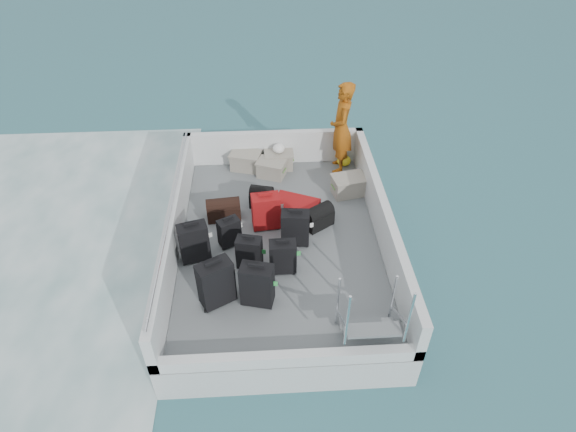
% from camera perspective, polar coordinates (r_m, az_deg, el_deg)
% --- Properties ---
extents(ground, '(160.00, 160.00, 0.00)m').
position_cam_1_polar(ground, '(8.65, -0.95, -5.80)').
color(ground, '#194F59').
rests_on(ground, ground).
extents(wake_foam, '(10.00, 10.00, 0.00)m').
position_cam_1_polar(wake_foam, '(9.79, -30.47, -6.17)').
color(wake_foam, white).
rests_on(wake_foam, ground).
extents(ferry_hull, '(3.60, 5.00, 0.60)m').
position_cam_1_polar(ferry_hull, '(8.44, -0.98, -4.37)').
color(ferry_hull, silver).
rests_on(ferry_hull, ground).
extents(deck, '(3.30, 4.70, 0.02)m').
position_cam_1_polar(deck, '(8.23, -1.00, -2.81)').
color(deck, slate).
rests_on(deck, ferry_hull).
extents(deck_fittings, '(3.60, 5.00, 0.90)m').
position_cam_1_polar(deck_fittings, '(7.75, 1.64, -2.22)').
color(deck_fittings, silver).
rests_on(deck_fittings, deck).
extents(suitcase_0, '(0.57, 0.49, 0.77)m').
position_cam_1_polar(suitcase_0, '(7.06, -8.51, -7.93)').
color(suitcase_0, black).
rests_on(suitcase_0, deck).
extents(suitcase_1, '(0.52, 0.38, 0.69)m').
position_cam_1_polar(suitcase_1, '(7.79, -11.07, -3.12)').
color(suitcase_1, black).
rests_on(suitcase_1, deck).
extents(suitcase_2, '(0.41, 0.36, 0.52)m').
position_cam_1_polar(suitcase_2, '(8.01, -6.96, -1.96)').
color(suitcase_2, black).
rests_on(suitcase_2, deck).
extents(suitcase_3, '(0.52, 0.38, 0.71)m').
position_cam_1_polar(suitcase_3, '(7.01, -3.67, -8.20)').
color(suitcase_3, black).
rests_on(suitcase_3, deck).
extents(suitcase_4, '(0.43, 0.31, 0.58)m').
position_cam_1_polar(suitcase_4, '(7.58, -4.61, -4.40)').
color(suitcase_4, black).
rests_on(suitcase_4, deck).
extents(suitcase_5, '(0.51, 0.34, 0.66)m').
position_cam_1_polar(suitcase_5, '(8.27, -2.63, 0.51)').
color(suitcase_5, '#9F0C18').
rests_on(suitcase_5, deck).
extents(suitcase_6, '(0.42, 0.25, 0.58)m').
position_cam_1_polar(suitcase_6, '(7.49, -0.63, -4.91)').
color(suitcase_6, black).
rests_on(suitcase_6, deck).
extents(suitcase_7, '(0.48, 0.30, 0.64)m').
position_cam_1_polar(suitcase_7, '(7.94, 0.85, -1.47)').
color(suitcase_7, black).
rests_on(suitcase_7, deck).
extents(suitcase_8, '(0.92, 0.79, 0.31)m').
position_cam_1_polar(suitcase_8, '(8.60, 0.91, 0.83)').
color(suitcase_8, '#9F0C18').
rests_on(suitcase_8, deck).
extents(duffel_0, '(0.62, 0.36, 0.32)m').
position_cam_1_polar(duffel_0, '(8.63, -7.63, 0.61)').
color(duffel_0, black).
rests_on(duffel_0, deck).
extents(duffel_1, '(0.47, 0.39, 0.32)m').
position_cam_1_polar(duffel_1, '(8.85, -3.14, 2.12)').
color(duffel_1, black).
rests_on(duffel_1, deck).
extents(duffel_2, '(0.58, 0.53, 0.32)m').
position_cam_1_polar(duffel_2, '(8.41, 3.62, -0.26)').
color(duffel_2, black).
rests_on(duffel_2, deck).
extents(crate_0, '(0.65, 0.52, 0.34)m').
position_cam_1_polar(crate_0, '(9.87, -5.02, 6.48)').
color(crate_0, gray).
rests_on(crate_0, deck).
extents(crate_1, '(0.61, 0.52, 0.31)m').
position_cam_1_polar(crate_1, '(9.62, -1.98, 5.55)').
color(crate_1, gray).
rests_on(crate_1, deck).
extents(crate_2, '(0.55, 0.39, 0.33)m').
position_cam_1_polar(crate_2, '(9.87, -1.09, 6.60)').
color(crate_2, gray).
rests_on(crate_2, deck).
extents(crate_3, '(0.65, 0.51, 0.35)m').
position_cam_1_polar(crate_3, '(9.19, 7.17, 3.54)').
color(crate_3, gray).
rests_on(crate_3, deck).
extents(yellow_bag, '(0.28, 0.26, 0.22)m').
position_cam_1_polar(yellow_bag, '(10.03, 6.64, 6.54)').
color(yellow_bag, yellow).
rests_on(yellow_bag, deck).
extents(white_bag, '(0.24, 0.24, 0.18)m').
position_cam_1_polar(white_bag, '(9.73, -1.11, 7.86)').
color(white_bag, white).
rests_on(white_bag, crate_2).
extents(passenger, '(0.49, 0.72, 1.85)m').
position_cam_1_polar(passenger, '(9.49, 6.34, 10.29)').
color(passenger, orange).
rests_on(passenger, deck).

